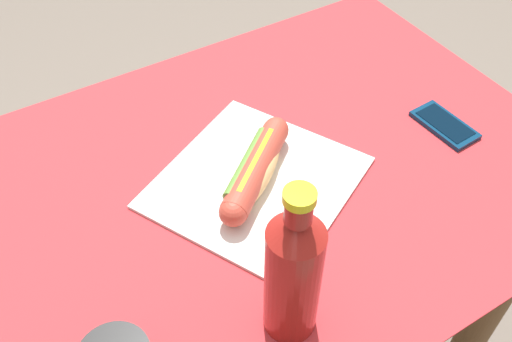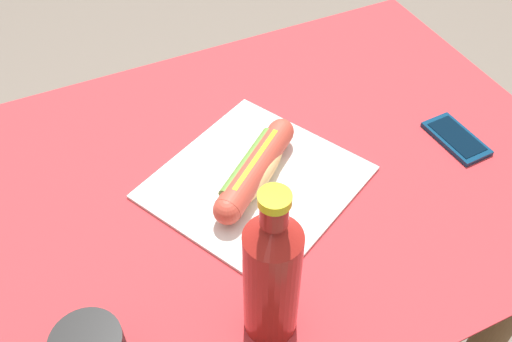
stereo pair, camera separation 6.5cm
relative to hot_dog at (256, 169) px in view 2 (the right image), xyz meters
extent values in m
cylinder|color=brown|center=(0.44, -0.26, -0.41)|extent=(0.07, 0.07, 0.69)
cylinder|color=brown|center=(-0.33, 0.28, -0.41)|extent=(0.07, 0.07, 0.69)
cylinder|color=brown|center=(0.44, 0.28, -0.41)|extent=(0.07, 0.07, 0.69)
cube|color=brown|center=(0.06, 0.01, -0.05)|extent=(0.93, 0.71, 0.03)
cube|color=#B72D33|center=(0.06, 0.01, -0.04)|extent=(0.99, 0.77, 0.00)
cube|color=silver|center=(0.00, 0.00, -0.03)|extent=(0.41, 0.40, 0.01)
ellipsoid|color=#E5BC75|center=(0.00, 0.00, 0.00)|extent=(0.18, 0.16, 0.05)
cylinder|color=#B24233|center=(0.00, 0.00, 0.00)|extent=(0.18, 0.16, 0.05)
sphere|color=#B24233|center=(0.08, 0.06, 0.00)|extent=(0.04, 0.04, 0.04)
sphere|color=#B24233|center=(-0.08, -0.06, 0.00)|extent=(0.04, 0.04, 0.04)
cube|color=yellow|center=(0.00, 0.00, 0.02)|extent=(0.12, 0.10, 0.00)
cylinder|color=#568433|center=(-0.01, 0.01, 0.01)|extent=(0.14, 0.11, 0.02)
cube|color=#0A2D4C|center=(0.37, -0.06, -0.03)|extent=(0.07, 0.12, 0.01)
cube|color=black|center=(0.37, -0.06, -0.02)|extent=(0.05, 0.10, 0.00)
cylinder|color=maroon|center=(-0.09, -0.24, 0.06)|extent=(0.07, 0.07, 0.19)
cone|color=maroon|center=(-0.09, -0.24, 0.17)|extent=(0.07, 0.07, 0.03)
cylinder|color=maroon|center=(-0.09, -0.24, 0.20)|extent=(0.03, 0.03, 0.03)
cylinder|color=yellow|center=(-0.09, -0.24, 0.22)|extent=(0.04, 0.04, 0.01)
camera|label=1|loc=(-0.33, -0.55, 0.67)|focal=40.06mm
camera|label=2|loc=(-0.27, -0.58, 0.67)|focal=40.06mm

